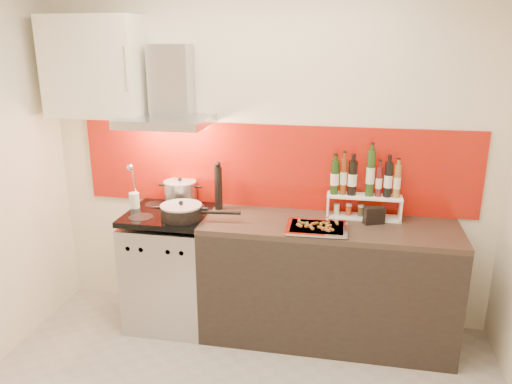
% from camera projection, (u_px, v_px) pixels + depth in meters
% --- Properties ---
extents(back_wall, '(3.40, 0.02, 2.60)m').
position_uv_depth(back_wall, '(267.00, 156.00, 3.76)').
color(back_wall, silver).
rests_on(back_wall, ground).
extents(backsplash, '(3.00, 0.02, 0.64)m').
position_uv_depth(backsplash, '(274.00, 167.00, 3.76)').
color(backsplash, maroon).
rests_on(backsplash, back_wall).
extents(range_stove, '(0.60, 0.60, 0.91)m').
position_uv_depth(range_stove, '(171.00, 269.00, 3.86)').
color(range_stove, '#B7B7BA').
rests_on(range_stove, ground).
extents(counter, '(1.80, 0.60, 0.90)m').
position_uv_depth(counter, '(327.00, 281.00, 3.64)').
color(counter, black).
rests_on(counter, ground).
extents(range_hood, '(0.62, 0.50, 0.61)m').
position_uv_depth(range_hood, '(169.00, 97.00, 3.61)').
color(range_hood, '#B7B7BA').
rests_on(range_hood, back_wall).
extents(upper_cabinet, '(0.70, 0.35, 0.72)m').
position_uv_depth(upper_cabinet, '(95.00, 67.00, 3.63)').
color(upper_cabinet, white).
rests_on(upper_cabinet, back_wall).
extents(stock_pot, '(0.25, 0.25, 0.22)m').
position_uv_depth(stock_pot, '(180.00, 192.00, 3.87)').
color(stock_pot, '#B7B7BA').
rests_on(stock_pot, range_stove).
extents(saute_pan, '(0.58, 0.30, 0.14)m').
position_uv_depth(saute_pan, '(182.00, 212.00, 3.56)').
color(saute_pan, black).
rests_on(saute_pan, range_stove).
extents(utensil_jar, '(0.08, 0.12, 0.37)m').
position_uv_depth(utensil_jar, '(134.00, 195.00, 3.77)').
color(utensil_jar, silver).
rests_on(utensil_jar, range_stove).
extents(pepper_mill, '(0.06, 0.06, 0.37)m').
position_uv_depth(pepper_mill, '(218.00, 186.00, 3.76)').
color(pepper_mill, black).
rests_on(pepper_mill, counter).
extents(step_shelf, '(0.53, 0.14, 0.51)m').
position_uv_depth(step_shelf, '(364.00, 189.00, 3.56)').
color(step_shelf, white).
rests_on(step_shelf, counter).
extents(caddy_box, '(0.16, 0.11, 0.12)m').
position_uv_depth(caddy_box, '(374.00, 215.00, 3.49)').
color(caddy_box, black).
rests_on(caddy_box, counter).
extents(baking_tray, '(0.42, 0.33, 0.03)m').
position_uv_depth(baking_tray, '(317.00, 228.00, 3.39)').
color(baking_tray, silver).
rests_on(baking_tray, counter).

